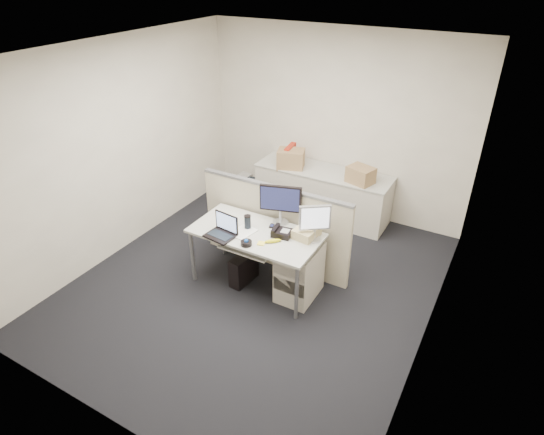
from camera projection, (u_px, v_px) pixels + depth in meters
The scene contains 29 objects.
floor at pixel (257, 283), 5.58m from camera, with size 4.00×4.50×0.01m, color black.
ceiling at pixel (252, 53), 4.22m from camera, with size 4.00×4.50×0.01m, color white.
wall_back at pixel (335, 124), 6.60m from camera, with size 4.00×0.02×2.70m, color beige.
wall_front at pixel (89, 305), 3.21m from camera, with size 4.00×0.02×2.70m, color beige.
wall_left at pixel (120, 149), 5.75m from camera, with size 0.02×4.50×2.70m, color beige.
wall_right at pixel (446, 231), 4.05m from camera, with size 0.02×4.50×2.70m, color beige.
desk at pixel (256, 237), 5.25m from camera, with size 1.50×0.75×0.73m.
keyboard_tray at pixel (248, 248), 5.13m from camera, with size 0.62×0.32×0.02m, color #B1B0A7.
drawer_pedestal at pixel (299, 272), 5.22m from camera, with size 0.40×0.55×0.65m, color #B5AE9A.
cubicle_partition at pixel (274, 228), 5.64m from camera, with size 2.00×0.06×1.10m, color #B4B090.
back_counter at pixel (322, 194), 6.85m from camera, with size 2.00×0.60×0.72m, color #B5AE9A.
monitor_main at pixel (281, 205), 5.27m from camera, with size 0.49×0.19×0.49m, color black.
monitor_small at pixel (315, 223), 4.97m from camera, with size 0.35×0.17×0.43m, color #B7B7BC.
laptop at pixel (220, 227), 5.07m from camera, with size 0.33×0.24×0.24m, color black.
trackball at pixel (246, 243), 4.97m from camera, with size 0.12×0.12×0.05m, color black.
desk_phone at pixel (282, 233), 5.13m from camera, with size 0.22×0.18×0.07m, color black.
paper_stack at pixel (243, 232), 5.20m from camera, with size 0.22×0.28×0.01m, color silver.
sticky_pad at pixel (261, 243), 5.00m from camera, with size 0.08×0.08×0.01m, color yellow.
travel_mug at pixel (248, 223), 5.24m from camera, with size 0.08×0.08×0.16m, color black.
banana at pixel (273, 241), 5.01m from camera, with size 0.19×0.05×0.04m, color yellow.
cellphone at pixel (272, 226), 5.32m from camera, with size 0.05×0.10×0.01m, color black.
manila_folders at pixel (307, 232), 5.10m from camera, with size 0.23×0.29×0.11m, color tan.
keyboard at pixel (246, 243), 5.17m from camera, with size 0.44×0.16×0.02m, color black.
pc_tower_desk at pixel (244, 269), 5.51m from camera, with size 0.16×0.40×0.37m, color black.
pc_tower_spare_dark at pixel (253, 195), 7.15m from camera, with size 0.18×0.45×0.42m, color black.
pc_tower_spare_silver at pixel (239, 191), 7.25m from camera, with size 0.19×0.48×0.45m, color #B7B7BC.
cardboard_box_left at pixel (291, 159), 6.71m from camera, with size 0.39×0.29×0.29m, color #A37D50.
cardboard_box_right at pixel (361, 176), 6.26m from camera, with size 0.35×0.27×0.25m, color #A37D50.
red_binder at pixel (290, 155), 6.81m from camera, with size 0.08×0.33×0.31m, color #AF200F.
Camera 1 is at (2.33, -3.76, 3.50)m, focal length 30.00 mm.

